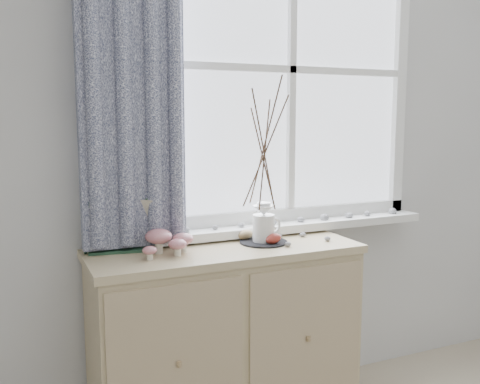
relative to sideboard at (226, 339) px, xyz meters
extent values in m
cube|color=silver|center=(0.15, 0.25, 0.87)|extent=(4.00, 0.04, 2.60)
cube|color=silver|center=(0.45, 0.25, 1.22)|extent=(1.30, 0.01, 1.40)
cube|color=white|center=(0.45, 0.17, 0.45)|extent=(1.45, 0.16, 0.04)
cube|color=black|center=(-0.37, 0.12, 1.25)|extent=(0.44, 0.06, 1.61)
cube|color=tan|center=(0.00, 0.01, -0.02)|extent=(1.17, 0.43, 0.81)
cube|color=tan|center=(0.00, 0.01, 0.41)|extent=(1.20, 0.45, 0.03)
cube|color=#C1B385|center=(-0.29, -0.22, -0.02)|extent=(0.55, 0.01, 0.75)
cube|color=#C1B385|center=(0.29, -0.22, -0.02)|extent=(0.55, 0.01, 0.75)
cylinder|color=white|center=(-0.29, 0.02, 0.46)|extent=(0.03, 0.03, 0.07)
ellipsoid|color=#AB0517|center=(-0.29, 0.02, 0.50)|extent=(0.11, 0.11, 0.06)
cylinder|color=white|center=(-0.23, -0.05, 0.45)|extent=(0.03, 0.03, 0.05)
ellipsoid|color=#AB0517|center=(-0.23, -0.05, 0.48)|extent=(0.08, 0.08, 0.04)
cylinder|color=white|center=(-0.35, -0.06, 0.44)|extent=(0.03, 0.03, 0.04)
ellipsoid|color=#AB0517|center=(-0.35, -0.06, 0.46)|extent=(0.06, 0.06, 0.03)
cylinder|color=white|center=(-0.19, 0.00, 0.45)|extent=(0.03, 0.03, 0.06)
ellipsoid|color=#AB0517|center=(-0.19, 0.00, 0.48)|extent=(0.09, 0.09, 0.05)
ellipsoid|color=tan|center=(0.17, 0.02, 0.45)|extent=(0.06, 0.05, 0.07)
ellipsoid|color=tan|center=(0.13, 0.09, 0.45)|extent=(0.06, 0.05, 0.07)
ellipsoid|color=maroon|center=(0.21, -0.04, 0.45)|extent=(0.06, 0.05, 0.07)
ellipsoid|color=tan|center=(0.24, 0.05, 0.45)|extent=(0.06, 0.05, 0.07)
cylinder|color=black|center=(0.19, 0.01, 0.43)|extent=(0.22, 0.22, 0.01)
cylinder|color=white|center=(0.19, 0.01, 0.49)|extent=(0.13, 0.13, 0.12)
cone|color=white|center=(0.19, 0.01, 0.57)|extent=(0.10, 0.10, 0.04)
cylinder|color=white|center=(0.19, 0.01, 0.60)|extent=(0.06, 0.06, 0.03)
torus|color=white|center=(0.25, 0.01, 0.50)|extent=(0.08, 0.04, 0.08)
ellipsoid|color=gray|center=(0.26, -0.09, 0.43)|extent=(0.03, 0.03, 0.02)
ellipsoid|color=gray|center=(0.30, 0.07, 0.43)|extent=(0.03, 0.03, 0.02)
ellipsoid|color=gray|center=(0.48, -0.07, 0.43)|extent=(0.03, 0.03, 0.02)
ellipsoid|color=gray|center=(0.18, 0.11, 0.43)|extent=(0.03, 0.03, 0.02)
ellipsoid|color=gray|center=(0.42, 0.05, 0.43)|extent=(0.03, 0.03, 0.02)
camera|label=1|loc=(-0.88, -2.12, 0.99)|focal=40.00mm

